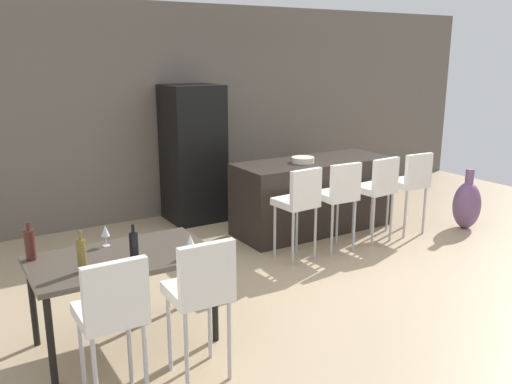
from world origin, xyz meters
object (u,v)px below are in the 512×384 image
object	(u,v)px
dining_table	(122,264)
wine_glass_right	(190,241)
bar_chair_middle	(339,193)
refrigerator	(193,154)
bar_chair_left	(299,199)
wine_bottle_far	(134,247)
bar_chair_far	(411,180)
kitchen_island	(313,195)
floor_vase	(467,205)
bar_chair_right	(378,186)
dining_chair_far	(201,288)
fruit_bowl	(303,160)
potted_plant	(316,175)
wine_bottle_end	(82,255)
wine_bottle_left	(30,244)
dining_chair_near	(112,309)

from	to	relation	value
dining_table	wine_glass_right	xyz separation A→B (m)	(0.45, -0.29, 0.20)
bar_chair_middle	refrigerator	size ratio (longest dim) A/B	0.57
bar_chair_left	bar_chair_middle	xyz separation A→B (m)	(0.56, -0.00, 0.00)
wine_bottle_far	dining_table	bearing A→B (deg)	106.43
bar_chair_far	kitchen_island	bearing A→B (deg)	140.77
floor_vase	wine_glass_right	bearing A→B (deg)	-169.61
bar_chair_right	dining_chair_far	xyz separation A→B (m)	(-3.07, -1.50, 0.00)
kitchen_island	dining_table	bearing A→B (deg)	-153.22
fruit_bowl	potted_plant	world-z (taller)	fruit_bowl
wine_bottle_end	dining_table	bearing A→B (deg)	26.54
dining_table	fruit_bowl	size ratio (longest dim) A/B	4.81
bar_chair_left	wine_bottle_far	bearing A→B (deg)	-157.33
wine_bottle_end	kitchen_island	bearing A→B (deg)	26.75
bar_chair_middle	fruit_bowl	bearing A→B (deg)	88.79
bar_chair_right	wine_bottle_left	xyz separation A→B (m)	(-3.98, -0.47, 0.16)
bar_chair_left	dining_chair_far	distance (m)	2.43
bar_chair_far	dining_chair_near	bearing A→B (deg)	-160.55
bar_chair_right	potted_plant	distance (m)	2.10
dining_chair_far	dining_table	bearing A→B (deg)	111.78
bar_chair_right	fruit_bowl	size ratio (longest dim) A/B	3.71
kitchen_island	dining_chair_near	size ratio (longest dim) A/B	1.98
dining_chair_far	wine_bottle_far	distance (m)	0.67
dining_chair_near	fruit_bowl	distance (m)	3.82
kitchen_island	bar_chair_left	world-z (taller)	bar_chair_left
bar_chair_far	dining_chair_near	size ratio (longest dim) A/B	1.00
wine_bottle_left	wine_bottle_far	xyz separation A→B (m)	(0.65, -0.44, -0.00)
dining_chair_far	wine_bottle_end	distance (m)	0.89
wine_bottle_end	wine_glass_right	bearing A→B (deg)	-9.06
bar_chair_left	bar_chair_far	size ratio (longest dim) A/B	1.00
dining_chair_near	dining_chair_far	bearing A→B (deg)	0.00
dining_chair_near	wine_bottle_end	world-z (taller)	dining_chair_near
refrigerator	bar_chair_left	bearing A→B (deg)	-80.52
wine_bottle_end	potted_plant	world-z (taller)	wine_bottle_end
bar_chair_left	dining_chair_far	size ratio (longest dim) A/B	1.00
bar_chair_middle	wine_bottle_far	world-z (taller)	bar_chair_middle
fruit_bowl	wine_bottle_end	bearing A→B (deg)	-152.37
dining_chair_far	refrigerator	bearing A→B (deg)	65.71
dining_chair_near	wine_glass_right	size ratio (longest dim) A/B	6.03
wine_bottle_left	wine_bottle_far	world-z (taller)	wine_bottle_left
bar_chair_far	refrigerator	size ratio (longest dim) A/B	0.57
bar_chair_far	dining_table	size ratio (longest dim) A/B	0.77
wine_bottle_left	fruit_bowl	size ratio (longest dim) A/B	1.04
dining_chair_far	wine_bottle_left	bearing A→B (deg)	131.22
dining_table	wine_bottle_end	distance (m)	0.42
bar_chair_middle	wine_glass_right	bearing A→B (deg)	-156.17
bar_chair_far	wine_bottle_left	xyz separation A→B (m)	(-4.54, -0.47, 0.16)
dining_table	dining_chair_far	xyz separation A→B (m)	(0.30, -0.76, 0.03)
kitchen_island	dining_table	size ratio (longest dim) A/B	1.53
wine_bottle_end	dining_chair_near	bearing A→B (deg)	-87.52
wine_bottle_end	floor_vase	distance (m)	5.16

